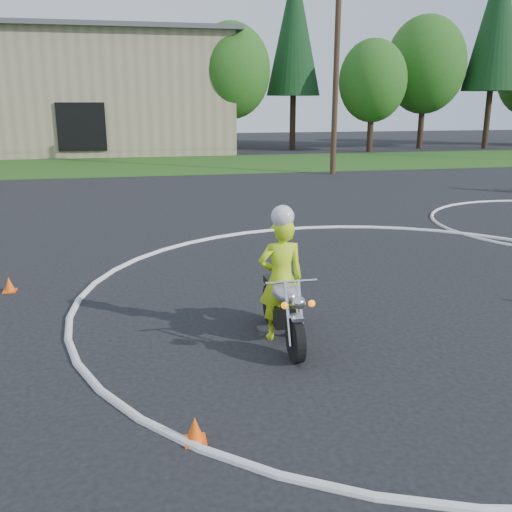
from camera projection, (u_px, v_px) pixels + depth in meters
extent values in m
plane|color=black|center=(488.00, 363.00, 8.08)|extent=(120.00, 120.00, 0.00)
cube|color=#1E4714|center=(218.00, 164.00, 33.57)|extent=(120.00, 10.00, 0.02)
torus|color=silver|center=(396.00, 295.00, 10.91)|extent=(12.12, 12.12, 0.12)
cylinder|color=black|center=(296.00, 340.00, 8.06)|extent=(0.13, 0.65, 0.65)
cylinder|color=black|center=(271.00, 304.00, 9.50)|extent=(0.13, 0.65, 0.65)
cube|color=black|center=(281.00, 313.00, 8.80)|extent=(0.31, 0.60, 0.33)
ellipsoid|color=silver|center=(285.00, 292.00, 8.49)|extent=(0.39, 0.70, 0.30)
cube|color=black|center=(276.00, 283.00, 9.01)|extent=(0.29, 0.65, 0.11)
cylinder|color=silver|center=(288.00, 313.00, 8.03)|extent=(0.05, 0.39, 0.87)
cylinder|color=white|center=(301.00, 312.00, 8.07)|extent=(0.05, 0.39, 0.87)
cube|color=silver|center=(297.00, 318.00, 7.95)|extent=(0.15, 0.24, 0.05)
cylinder|color=white|center=(291.00, 282.00, 8.11)|extent=(0.76, 0.04, 0.04)
sphere|color=silver|center=(299.00, 303.00, 7.80)|extent=(0.20, 0.20, 0.20)
sphere|color=orange|center=(284.00, 306.00, 7.79)|extent=(0.10, 0.10, 0.10)
sphere|color=orange|center=(312.00, 303.00, 7.87)|extent=(0.10, 0.10, 0.10)
cylinder|color=silver|center=(285.00, 309.00, 9.28)|extent=(0.09, 0.87, 0.09)
imported|color=#B6E217|center=(281.00, 279.00, 8.71)|extent=(0.70, 0.46, 1.92)
sphere|color=silver|center=(283.00, 217.00, 8.40)|extent=(0.35, 0.35, 0.35)
cone|color=#FF560D|center=(195.00, 430.00, 6.18)|extent=(0.22, 0.22, 0.30)
cube|color=#FF560D|center=(195.00, 440.00, 6.22)|extent=(0.24, 0.24, 0.03)
cone|color=#FF560D|center=(9.00, 284.00, 11.07)|extent=(0.22, 0.22, 0.30)
cube|color=#FF560D|center=(10.00, 291.00, 11.11)|extent=(0.24, 0.24, 0.03)
cube|color=black|center=(81.00, 127.00, 36.09)|extent=(3.00, 0.16, 3.00)
cylinder|color=#382619|center=(232.00, 130.00, 40.16)|extent=(0.44, 0.44, 3.24)
ellipsoid|color=#1E5116|center=(231.00, 71.00, 39.11)|extent=(5.40, 5.40, 6.48)
cylinder|color=#382619|center=(293.00, 123.00, 42.94)|extent=(0.44, 0.44, 3.96)
cone|color=black|center=(294.00, 29.00, 41.19)|extent=(3.96, 3.96, 9.35)
cylinder|color=#382619|center=(370.00, 132.00, 41.24)|extent=(0.44, 0.44, 2.88)
ellipsoid|color=#1E5116|center=(373.00, 81.00, 40.31)|extent=(4.80, 4.80, 5.76)
cylinder|color=#382619|center=(421.00, 125.00, 44.02)|extent=(0.44, 0.44, 3.60)
ellipsoid|color=#1E5116|center=(425.00, 65.00, 42.86)|extent=(6.00, 6.00, 7.20)
cylinder|color=#382619|center=(487.00, 120.00, 43.97)|extent=(0.44, 0.44, 4.32)
cone|color=black|center=(498.00, 19.00, 42.06)|extent=(4.32, 4.32, 10.20)
cylinder|color=#382619|center=(174.00, 132.00, 40.36)|extent=(0.44, 0.44, 2.88)
ellipsoid|color=#1E5116|center=(172.00, 80.00, 39.43)|extent=(4.80, 4.80, 5.76)
cylinder|color=#473321|center=(336.00, 71.00, 27.58)|extent=(0.28, 0.28, 10.00)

